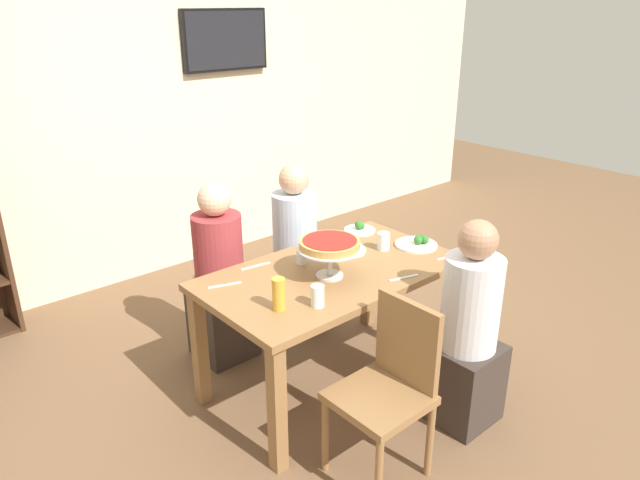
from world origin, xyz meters
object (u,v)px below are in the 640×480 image
salad_plate_far_diner (360,228)px  cutlery_fork_near (225,285)px  cutlery_knife_near (256,266)px  water_glass_clear_near (318,296)px  water_glass_clear_spare (302,255)px  cutlery_knife_far (404,278)px  deep_dish_pizza_stand (330,246)px  water_glass_clear_far (383,241)px  television (225,40)px  beer_glass_amber_tall (279,294)px  diner_far_right (295,258)px  salad_plate_spare (418,243)px  diner_near_right (467,339)px  chair_near_left (390,382)px  cutlery_fork_far (450,257)px  dining_table (332,287)px  salad_plate_near_diner (347,249)px  diner_far_left (220,285)px

salad_plate_far_diner → cutlery_fork_near: (-1.09, -0.09, -0.02)m
cutlery_fork_near → cutlery_knife_near: size_ratio=1.00×
water_glass_clear_near → water_glass_clear_spare: bearing=59.1°
cutlery_knife_far → deep_dish_pizza_stand: bearing=152.1°
water_glass_clear_far → cutlery_knife_near: bearing=157.0°
salad_plate_far_diner → cutlery_fork_near: 1.09m
television → beer_glass_amber_tall: bearing=-118.6°
diner_far_right → cutlery_knife_far: diner_far_right is taller
salad_plate_spare → diner_near_right: bearing=-116.7°
cutlery_knife_near → beer_glass_amber_tall: bearing=75.4°
television → cutlery_knife_near: 2.33m
diner_far_right → cutlery_knife_far: size_ratio=6.39×
television → water_glass_clear_near: 2.80m
chair_near_left → water_glass_clear_spare: (0.19, 0.86, 0.31)m
diner_far_right → beer_glass_amber_tall: (-0.80, -0.86, 0.33)m
salad_plate_spare → cutlery_knife_near: salad_plate_spare is taller
diner_near_right → cutlery_fork_far: diner_near_right is taller
salad_plate_spare → water_glass_clear_far: water_glass_clear_far is taller
cutlery_fork_near → water_glass_clear_far: bearing=-173.6°
beer_glass_amber_tall → cutlery_knife_far: (0.71, -0.17, -0.08)m
cutlery_knife_far → water_glass_clear_spare: bearing=136.3°
diner_near_right → dining_table: bearing=24.8°
television → diner_far_right: bearing=-107.3°
beer_glass_amber_tall → water_glass_clear_far: (0.92, 0.17, -0.03)m
salad_plate_near_diner → salad_plate_far_diner: bearing=32.5°
dining_table → salad_plate_spare: (0.63, -0.09, 0.12)m
salad_plate_far_diner → beer_glass_amber_tall: 1.14m
water_glass_clear_near → cutlery_fork_near: bearing=114.0°
salad_plate_near_diner → cutlery_fork_far: size_ratio=1.26×
cutlery_fork_far → water_glass_clear_near: bearing=-169.7°
salad_plate_near_diner → dining_table: bearing=-150.8°
diner_far_left → water_glass_clear_far: (0.74, -0.67, 0.30)m
television → beer_glass_amber_tall: 2.77m
salad_plate_near_diner → cutlery_fork_near: size_ratio=1.26×
salad_plate_spare → cutlery_knife_near: bearing=156.1°
salad_plate_far_diner → cutlery_knife_far: 0.72m
diner_near_right → water_glass_clear_far: size_ratio=10.85×
salad_plate_spare → cutlery_fork_far: size_ratio=1.43×
salad_plate_near_diner → salad_plate_spare: (0.38, -0.23, 0.00)m
cutlery_fork_near → cutlery_knife_far: same height
diner_far_right → salad_plate_near_diner: 0.62m
diner_far_left → cutlery_knife_far: 1.17m
water_glass_clear_far → cutlery_fork_far: 0.40m
diner_far_right → water_glass_clear_far: 0.76m
television → diner_far_right: size_ratio=0.68×
chair_near_left → cutlery_fork_far: 0.99m
diner_far_right → cutlery_knife_far: 1.07m
diner_far_left → water_glass_clear_far: diner_far_left is taller
salad_plate_near_diner → cutlery_fork_near: bearing=173.4°
beer_glass_amber_tall → cutlery_fork_far: (1.13, -0.16, -0.08)m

